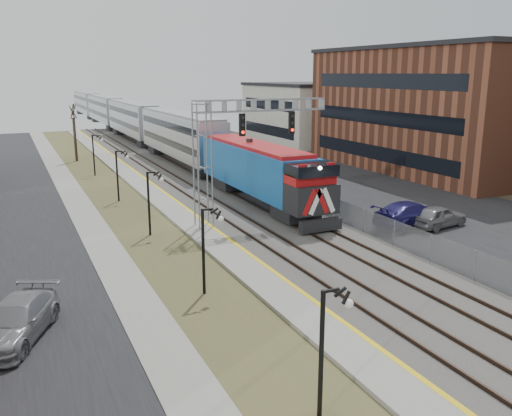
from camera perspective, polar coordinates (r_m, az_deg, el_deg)
street_west at (r=39.91m, az=-24.03°, el=-1.32°), size 7.00×120.00×0.04m
sidewalk at (r=40.14m, az=-17.63°, el=-0.63°), size 2.00×120.00×0.08m
grass_median at (r=40.58m, az=-13.44°, el=-0.21°), size 4.00×120.00×0.06m
platform at (r=41.22m, az=-9.36°, el=0.33°), size 2.00×120.00×0.24m
ballast_bed at (r=42.76m, az=-2.90°, el=0.97°), size 8.00×120.00×0.20m
parking_lot at (r=48.40m, az=10.42°, el=2.20°), size 16.00×120.00×0.04m
platform_edge at (r=41.42m, az=-8.20°, el=0.62°), size 0.24×120.00×0.01m
track_near at (r=42.04m, az=-5.43°, el=0.95°), size 1.58×120.00×0.15m
track_far at (r=43.28m, az=-1.05°, el=1.39°), size 1.58×120.00×0.15m
train at (r=85.17m, az=-13.31°, el=9.07°), size 3.00×108.65×5.33m
signal_gantry at (r=34.37m, az=-2.96°, el=7.07°), size 9.00×1.07×8.15m
lampposts at (r=24.46m, az=-5.79°, el=-4.49°), size 0.14×62.14×4.00m
fence at (r=44.29m, az=2.15°, el=2.37°), size 0.04×120.00×1.60m
car_lot_d at (r=36.62m, az=15.96°, el=-0.64°), size 5.89×3.21×1.62m
car_lot_e at (r=36.86m, az=18.65°, el=-0.89°), size 4.47×2.46×1.44m
car_street_b at (r=22.52m, az=-23.99°, el=-10.85°), size 3.94×5.39×1.45m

